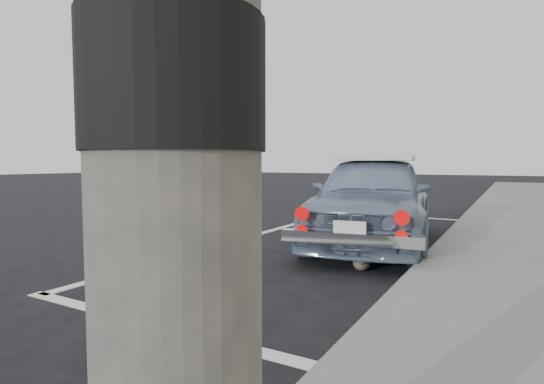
{
  "coord_description": "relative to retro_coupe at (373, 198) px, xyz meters",
  "views": [
    {
      "loc": [
        2.63,
        -2.63,
        1.15
      ],
      "look_at": [
        -0.24,
        2.38,
        0.75
      ],
      "focal_mm": 28.0,
      "sensor_mm": 36.0,
      "label": 1
    }
  ],
  "objects": [
    {
      "name": "ground",
      "position": [
        -0.89,
        -3.28,
        -0.65
      ],
      "size": [
        80.0,
        80.0,
        0.0
      ],
      "primitive_type": "plane",
      "color": "black",
      "rests_on": "ground"
    },
    {
      "name": "pline_rear",
      "position": [
        -0.39,
        -3.78,
        -0.65
      ],
      "size": [
        3.0,
        0.12,
        0.01
      ],
      "primitive_type": "cube",
      "color": "silver",
      "rests_on": "ground"
    },
    {
      "name": "pline_front",
      "position": [
        -0.39,
        3.22,
        -0.65
      ],
      "size": [
        3.0,
        0.12,
        0.01
      ],
      "primitive_type": "cube",
      "color": "silver",
      "rests_on": "ground"
    },
    {
      "name": "pline_side",
      "position": [
        -1.79,
        -0.28,
        -0.65
      ],
      "size": [
        0.12,
        7.0,
        0.01
      ],
      "primitive_type": "cube",
      "color": "silver",
      "rests_on": "ground"
    },
    {
      "name": "retro_coupe",
      "position": [
        0.0,
        0.0,
        0.0
      ],
      "size": [
        2.13,
        3.98,
        1.29
      ],
      "rotation": [
        0.0,
        0.0,
        0.17
      ],
      "color": "#778BA7",
      "rests_on": "ground"
    },
    {
      "name": "cat",
      "position": [
        0.35,
        -1.57,
        -0.55
      ],
      "size": [
        0.26,
        0.41,
        0.22
      ],
      "rotation": [
        0.0,
        0.0,
        0.29
      ],
      "color": "#6C5F53",
      "rests_on": "ground"
    }
  ]
}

